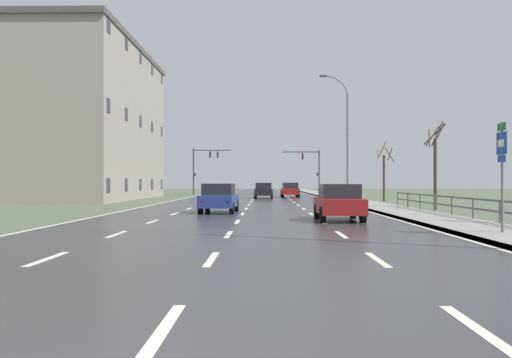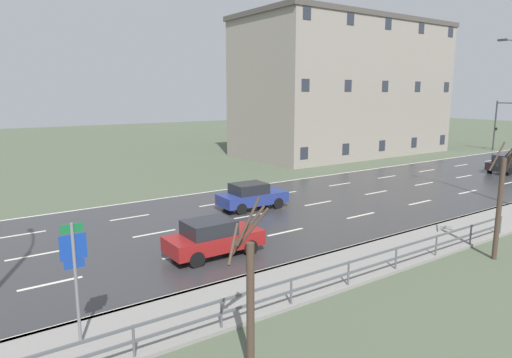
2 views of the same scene
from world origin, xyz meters
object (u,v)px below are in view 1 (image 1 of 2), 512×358
object	(u,v)px
traffic_signal_right	(312,165)
car_distant	(290,190)
car_mid_centre	(264,190)
highway_sign	(502,163)
brick_building	(81,123)
car_near_left	(219,198)
street_lamp_midground	(346,140)
car_near_right	(339,202)
traffic_signal_left	(203,163)

from	to	relation	value
traffic_signal_right	car_distant	xyz separation A→B (m)	(-3.25, -10.04, -2.90)
car_mid_centre	highway_sign	bearing A→B (deg)	-78.44
traffic_signal_right	brick_building	world-z (taller)	brick_building
car_near_left	brick_building	distance (m)	28.39
car_near_left	car_distant	xyz separation A→B (m)	(5.12, 28.69, 0.00)
street_lamp_midground	car_near_right	size ratio (longest dim) A/B	2.44
street_lamp_midground	car_mid_centre	xyz separation A→B (m)	(-6.44, 11.73, -4.12)
highway_sign	traffic_signal_right	size ratio (longest dim) A/B	0.62
highway_sign	brick_building	xyz separation A→B (m)	(-24.99, 35.23, 5.11)
car_near_right	car_near_left	world-z (taller)	same
traffic_signal_left	car_distant	size ratio (longest dim) A/B	1.43
street_lamp_midground	traffic_signal_right	xyz separation A→B (m)	(-0.40, 25.29, -1.21)
street_lamp_midground	brick_building	xyz separation A→B (m)	(-24.06, 9.57, 2.43)
car_near_right	car_distant	world-z (taller)	same
highway_sign	car_mid_centre	bearing A→B (deg)	101.15
car_near_left	brick_building	xyz separation A→B (m)	(-15.29, 23.01, 6.55)
traffic_signal_left	highway_sign	bearing A→B (deg)	-73.78
car_near_right	car_mid_centre	size ratio (longest dim) A/B	1.00
car_mid_centre	brick_building	xyz separation A→B (m)	(-17.62, -2.16, 6.55)
street_lamp_midground	car_near_right	xyz separation A→B (m)	(-3.18, -19.22, -4.12)
traffic_signal_right	car_mid_centre	distance (m)	15.13
highway_sign	car_distant	world-z (taller)	highway_sign
traffic_signal_right	car_near_right	bearing A→B (deg)	-93.58
car_near_right	car_mid_centre	xyz separation A→B (m)	(-3.26, 30.95, 0.00)
street_lamp_midground	car_mid_centre	size ratio (longest dim) A/B	2.43
highway_sign	car_distant	xyz separation A→B (m)	(-4.58, 40.91, -1.44)
car_near_right	car_distant	size ratio (longest dim) A/B	0.99
highway_sign	traffic_signal_right	bearing A→B (deg)	91.50
car_near_left	car_mid_centre	size ratio (longest dim) A/B	1.01
car_near_right	traffic_signal_left	bearing A→B (deg)	103.74
traffic_signal_right	street_lamp_midground	bearing A→B (deg)	-89.10
street_lamp_midground	brick_building	size ratio (longest dim) A/B	0.41
car_near_left	car_mid_centre	bearing A→B (deg)	86.92
highway_sign	brick_building	bearing A→B (deg)	125.35
traffic_signal_right	car_near_right	size ratio (longest dim) A/B	1.37
highway_sign	traffic_signal_right	distance (m)	50.99
street_lamp_midground	traffic_signal_right	bearing A→B (deg)	90.90
traffic_signal_right	traffic_signal_left	size ratio (longest dim) A/B	0.95
traffic_signal_left	car_near_right	xyz separation A→B (m)	(11.01, -45.53, -3.26)
car_near_right	car_near_left	size ratio (longest dim) A/B	0.99
traffic_signal_left	brick_building	world-z (taller)	brick_building
traffic_signal_left	car_mid_centre	world-z (taller)	traffic_signal_left
highway_sign	car_distant	bearing A→B (deg)	96.38
traffic_signal_left	car_distant	world-z (taller)	traffic_signal_left
traffic_signal_right	car_distant	distance (m)	10.95
car_distant	car_near_left	bearing A→B (deg)	-101.65
traffic_signal_right	highway_sign	bearing A→B (deg)	-88.50
brick_building	street_lamp_midground	bearing A→B (deg)	-21.69
street_lamp_midground	car_distant	size ratio (longest dim) A/B	2.42
traffic_signal_right	car_mid_centre	bearing A→B (deg)	-114.01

